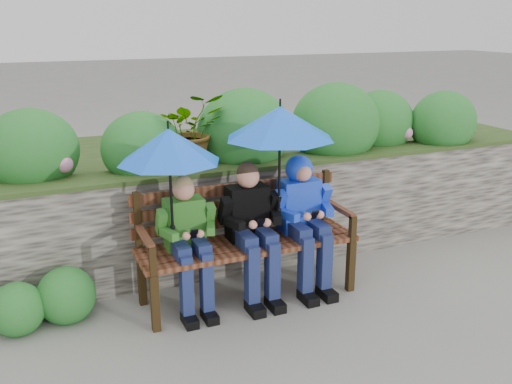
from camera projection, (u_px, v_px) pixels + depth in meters
name	position (u px, v px, depth m)	size (l,w,h in m)	color
ground	(261.00, 301.00, 4.88)	(60.00, 60.00, 0.00)	gray
garden_backdrop	(204.00, 186.00, 6.14)	(8.00, 2.86, 1.74)	#383531
park_bench	(245.00, 233.00, 4.87)	(1.87, 0.55, 0.99)	black
boy_left	(188.00, 236.00, 4.57)	(0.47, 0.54, 1.13)	#235922
boy_middle	(252.00, 224.00, 4.77)	(0.52, 0.60, 1.19)	black
boy_right	(304.00, 211.00, 4.95)	(0.52, 0.63, 1.19)	blue
umbrella_left	(169.00, 146.00, 4.28)	(0.80, 0.80, 0.87)	blue
umbrella_right	(280.00, 123.00, 4.59)	(0.91, 0.91, 0.96)	blue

